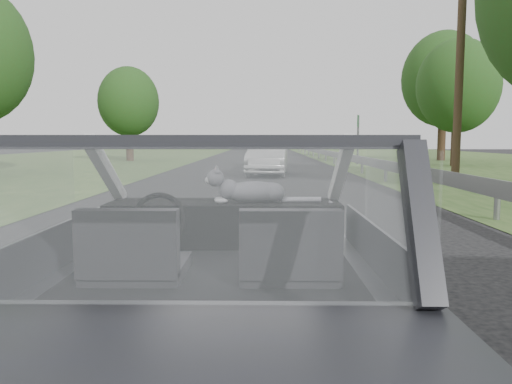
{
  "coord_description": "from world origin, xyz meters",
  "views": [
    {
      "loc": [
        0.26,
        -2.79,
        1.43
      ],
      "look_at": [
        0.22,
        0.59,
        1.07
      ],
      "focal_mm": 35.0,
      "sensor_mm": 36.0,
      "label": 1
    }
  ],
  "objects_px": {
    "highway_sign": "(358,140)",
    "utility_pole": "(460,58)",
    "other_car": "(268,158)",
    "subject_car": "(217,263)",
    "cat": "(253,190)"
  },
  "relations": [
    {
      "from": "cat",
      "to": "highway_sign",
      "type": "bearing_deg",
      "value": 68.39
    },
    {
      "from": "other_car",
      "to": "highway_sign",
      "type": "xyz_separation_m",
      "value": [
        5.2,
        8.55,
        0.69
      ]
    },
    {
      "from": "cat",
      "to": "subject_car",
      "type": "bearing_deg",
      "value": -118.13
    },
    {
      "from": "subject_car",
      "to": "cat",
      "type": "xyz_separation_m",
      "value": [
        0.2,
        0.58,
        0.36
      ]
    },
    {
      "from": "other_car",
      "to": "highway_sign",
      "type": "relative_size",
      "value": 1.52
    },
    {
      "from": "utility_pole",
      "to": "subject_car",
      "type": "bearing_deg",
      "value": -115.86
    },
    {
      "from": "cat",
      "to": "other_car",
      "type": "relative_size",
      "value": 0.13
    },
    {
      "from": "highway_sign",
      "to": "other_car",
      "type": "bearing_deg",
      "value": -107.14
    },
    {
      "from": "subject_car",
      "to": "cat",
      "type": "height_order",
      "value": "subject_car"
    },
    {
      "from": "cat",
      "to": "highway_sign",
      "type": "distance_m",
      "value": 25.63
    },
    {
      "from": "subject_car",
      "to": "highway_sign",
      "type": "xyz_separation_m",
      "value": [
        5.67,
        25.62,
        0.66
      ]
    },
    {
      "from": "cat",
      "to": "utility_pole",
      "type": "distance_m",
      "value": 14.76
    },
    {
      "from": "highway_sign",
      "to": "utility_pole",
      "type": "height_order",
      "value": "utility_pole"
    },
    {
      "from": "other_car",
      "to": "highway_sign",
      "type": "bearing_deg",
      "value": 62.89
    },
    {
      "from": "subject_car",
      "to": "cat",
      "type": "relative_size",
      "value": 7.06
    }
  ]
}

